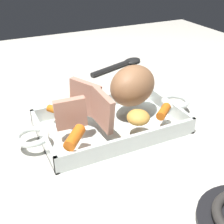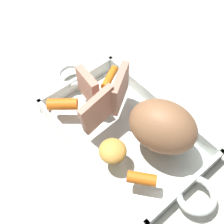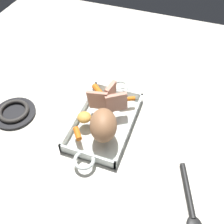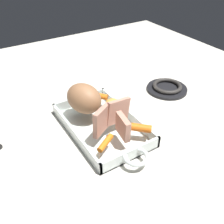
# 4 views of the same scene
# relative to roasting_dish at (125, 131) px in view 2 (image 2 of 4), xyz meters

# --- Properties ---
(ground_plane) EXTENTS (1.78, 1.78, 0.00)m
(ground_plane) POSITION_rel_roasting_dish_xyz_m (0.00, 0.00, -0.01)
(ground_plane) COLOR silver
(roasting_dish) EXTENTS (0.44, 0.21, 0.04)m
(roasting_dish) POSITION_rel_roasting_dish_xyz_m (0.00, 0.00, 0.00)
(roasting_dish) COLOR silver
(roasting_dish) RESTS_ON ground_plane
(pork_roast) EXTENTS (0.15, 0.13, 0.10)m
(pork_roast) POSITION_rel_roasting_dish_xyz_m (-0.07, -0.02, 0.08)
(pork_roast) COLOR #9A6945
(pork_roast) RESTS_ON roasting_dish
(roast_slice_thick) EXTENTS (0.06, 0.08, 0.09)m
(roast_slice_thick) POSITION_rel_roasting_dish_xyz_m (0.05, -0.03, 0.07)
(roast_slice_thick) COLOR tan
(roast_slice_thick) RESTS_ON roasting_dish
(roast_slice_outer) EXTENTS (0.07, 0.03, 0.07)m
(roast_slice_outer) POSITION_rel_roasting_dish_xyz_m (0.10, 0.01, 0.06)
(roast_slice_outer) COLOR tan
(roast_slice_outer) RESTS_ON roasting_dish
(roast_slice_thin) EXTENTS (0.02, 0.09, 0.09)m
(roast_slice_thin) POSITION_rel_roasting_dish_xyz_m (0.04, 0.04, 0.07)
(roast_slice_thin) COLOR tan
(roast_slice_thin) RESTS_ON roasting_dish
(baby_carrot_northwest) EXTENTS (0.05, 0.07, 0.02)m
(baby_carrot_northwest) POSITION_rel_roasting_dish_xyz_m (0.11, -0.05, 0.04)
(baby_carrot_northwest) COLOR orange
(baby_carrot_northwest) RESTS_ON roasting_dish
(baby_carrot_southwest) EXTENTS (0.06, 0.06, 0.03)m
(baby_carrot_southwest) POSITION_rel_roasting_dish_xyz_m (0.11, 0.07, 0.04)
(baby_carrot_southwest) COLOR orange
(baby_carrot_southwest) RESTS_ON roasting_dish
(baby_carrot_southeast) EXTENTS (0.05, 0.05, 0.02)m
(baby_carrot_southeast) POSITION_rel_roasting_dish_xyz_m (-0.11, 0.06, 0.04)
(baby_carrot_southeast) COLOR orange
(baby_carrot_southeast) RESTS_ON roasting_dish
(potato_near_roast) EXTENTS (0.07, 0.07, 0.03)m
(potato_near_roast) POSITION_rel_roasting_dish_xyz_m (-0.04, 0.06, 0.04)
(potato_near_roast) COLOR gold
(potato_near_roast) RESTS_ON roasting_dish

